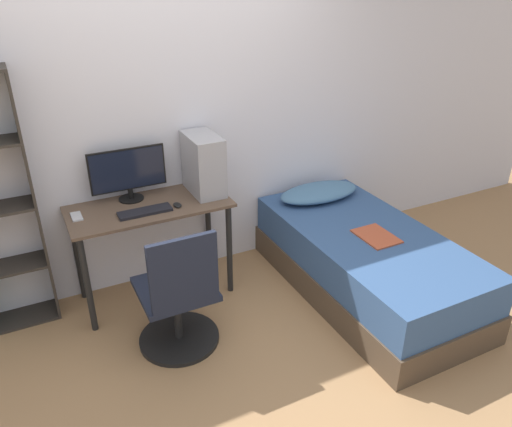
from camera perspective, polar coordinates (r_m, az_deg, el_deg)
ground_plane at (r=3.30m, az=-0.53°, el=-17.56°), size 14.00×14.00×0.00m
wall_back at (r=3.79m, az=-9.90°, el=10.14°), size 8.00×0.05×2.50m
desk at (r=3.69m, az=-11.94°, el=-0.84°), size 1.14×0.53×0.76m
office_chair at (r=3.30m, az=-8.80°, el=-10.16°), size 0.54×0.54×0.91m
bed at (r=3.93m, az=12.41°, el=-5.49°), size 0.94×1.88×0.51m
pillow at (r=4.26m, az=7.20°, el=2.42°), size 0.72×0.36×0.11m
magazine at (r=3.75m, az=13.59°, el=-2.55°), size 0.24×0.32×0.01m
monitor at (r=3.67m, az=-14.42°, el=4.60°), size 0.54×0.18×0.39m
keyboard at (r=3.52m, az=-12.57°, el=0.22°), size 0.37×0.12×0.02m
pc_tower at (r=3.70m, az=-6.04°, el=5.64°), size 0.21×0.39×0.44m
mouse at (r=3.57m, az=-8.98°, el=0.98°), size 0.06×0.09×0.02m
phone at (r=3.59m, az=-19.83°, el=-0.32°), size 0.07×0.14×0.01m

